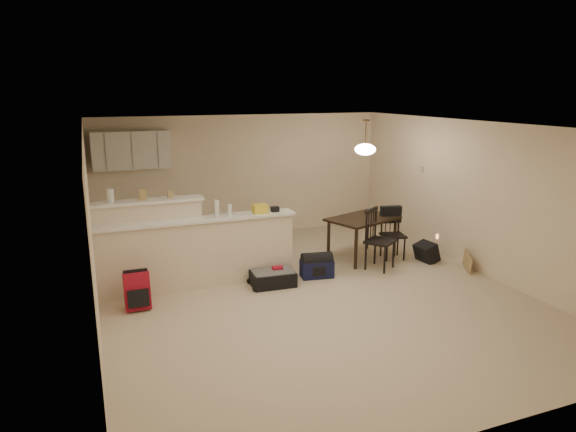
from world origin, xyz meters
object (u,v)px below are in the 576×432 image
pendant_lamp (365,149)px  suitcase (273,279)px  black_daypack (426,252)px  red_backpack (137,291)px  dining_table (363,223)px  dining_chair_far (393,234)px  navy_duffel (317,269)px  dining_chair_near (380,240)px

pendant_lamp → suitcase: bearing=-160.8°
black_daypack → red_backpack: bearing=87.1°
dining_table → suitcase: bearing=179.8°
dining_table → suitcase: size_ratio=2.12×
dining_table → pendant_lamp: size_ratio=2.29×
dining_chair_far → red_backpack: (-4.53, -0.60, -0.20)m
navy_duffel → black_daypack: size_ratio=1.39×
suitcase → navy_duffel: navy_duffel is taller
dining_chair_near → navy_duffel: (-1.17, 0.03, -0.38)m
dining_chair_far → dining_chair_near: bearing=-130.9°
suitcase → black_daypack: black_daypack is taller
dining_chair_near → black_daypack: 1.04m
navy_duffel → dining_chair_far: bearing=21.7°
red_backpack → black_daypack: red_backpack is taller
suitcase → black_daypack: bearing=4.8°
dining_table → black_daypack: bearing=-50.2°
dining_chair_near → black_daypack: size_ratio=2.76×
pendant_lamp → black_daypack: bearing=-30.8°
red_backpack → dining_chair_near: bearing=2.6°
black_daypack → dining_chair_far: bearing=46.1°
dining_table → black_daypack: dining_table is taller
dining_chair_far → black_daypack: 0.67m
navy_duffel → dining_chair_near: bearing=7.9°
dining_chair_near → suitcase: 2.01m
dining_table → navy_duffel: (-1.16, -0.59, -0.53)m
navy_duffel → dining_table: bearing=35.9°
suitcase → dining_table: bearing=22.2°
dining_chair_far → red_backpack: size_ratio=1.76×
dining_chair_near → suitcase: bearing=147.7°
dining_chair_far → black_daypack: size_ratio=2.45×
dining_chair_far → dining_table: bearing=168.5°
dining_chair_far → suitcase: 2.54m
dining_table → dining_chair_near: bearing=-109.1°
dining_table → dining_chair_far: (0.51, -0.21, -0.21)m
dining_chair_far → black_daypack: (0.47, -0.37, -0.29)m
suitcase → red_backpack: 2.07m
pendant_lamp → dining_chair_near: 1.59m
pendant_lamp → dining_chair_far: size_ratio=0.67×
pendant_lamp → suitcase: (-1.96, -0.68, -1.88)m
dining_table → navy_duffel: size_ratio=2.72×
pendant_lamp → dining_chair_far: (0.51, -0.21, -1.53)m
dining_table → black_daypack: 1.25m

